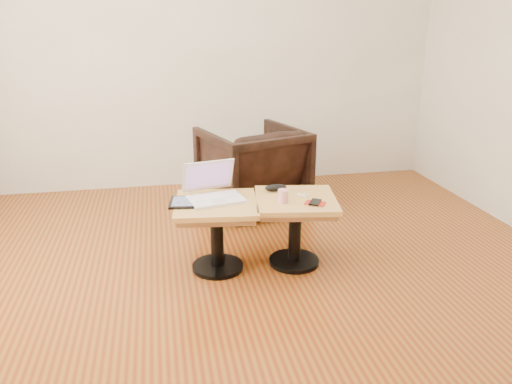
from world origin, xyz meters
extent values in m
cube|color=maroon|center=(0.00, 0.00, 0.00)|extent=(4.50, 4.50, 0.01)
cube|color=white|center=(0.00, 2.25, 1.35)|extent=(4.50, 0.02, 2.70)
cylinder|color=black|center=(-0.15, 0.38, 0.01)|extent=(0.34, 0.34, 0.03)
cylinder|color=black|center=(-0.15, 0.38, 0.23)|extent=(0.09, 0.09, 0.41)
cube|color=brown|center=(-0.15, 0.38, 0.42)|extent=(0.53, 0.53, 0.04)
cube|color=#B28048|center=(-0.15, 0.38, 0.46)|extent=(0.58, 0.58, 0.03)
cylinder|color=black|center=(0.37, 0.36, 0.01)|extent=(0.34, 0.34, 0.03)
cylinder|color=black|center=(0.37, 0.36, 0.23)|extent=(0.09, 0.09, 0.41)
cube|color=brown|center=(0.37, 0.36, 0.42)|extent=(0.55, 0.55, 0.04)
cube|color=#B28048|center=(0.37, 0.36, 0.46)|extent=(0.60, 0.60, 0.03)
cube|color=white|center=(-0.15, 0.40, 0.48)|extent=(0.38, 0.30, 0.02)
cube|color=silver|center=(-0.16, 0.44, 0.49)|extent=(0.30, 0.17, 0.00)
cube|color=silver|center=(-0.13, 0.34, 0.49)|extent=(0.10, 0.08, 0.00)
cube|color=white|center=(-0.18, 0.56, 0.60)|extent=(0.35, 0.15, 0.22)
cube|color=maroon|center=(-0.18, 0.56, 0.60)|extent=(0.31, 0.13, 0.18)
cube|color=black|center=(-0.36, 0.40, 0.48)|extent=(0.19, 0.23, 0.01)
cube|color=#191E38|center=(-0.36, 0.40, 0.49)|extent=(0.16, 0.19, 0.00)
cube|color=white|center=(-0.30, 0.61, 0.48)|extent=(0.04, 0.04, 0.02)
ellipsoid|color=black|center=(0.27, 0.52, 0.50)|extent=(0.15, 0.07, 0.05)
cylinder|color=#E9455F|center=(0.27, 0.29, 0.52)|extent=(0.08, 0.08, 0.09)
sphere|color=white|center=(0.42, 0.38, 0.48)|extent=(0.02, 0.02, 0.02)
sphere|color=white|center=(0.44, 0.40, 0.48)|extent=(0.02, 0.02, 0.02)
sphere|color=white|center=(0.41, 0.41, 0.48)|extent=(0.02, 0.02, 0.02)
sphere|color=white|center=(0.46, 0.37, 0.48)|extent=(0.02, 0.02, 0.02)
sphere|color=white|center=(0.40, 0.37, 0.48)|extent=(0.02, 0.02, 0.02)
sphere|color=white|center=(0.43, 0.36, 0.48)|extent=(0.02, 0.02, 0.02)
cylinder|color=white|center=(0.42, 0.38, 0.48)|extent=(0.08, 0.05, 0.00)
cube|color=#A8261F|center=(0.46, 0.23, 0.48)|extent=(0.15, 0.14, 0.01)
cube|color=black|center=(0.46, 0.23, 0.48)|extent=(0.11, 0.13, 0.01)
imported|color=black|center=(0.29, 1.45, 0.36)|extent=(0.98, 0.99, 0.72)
camera|label=1|loc=(-0.49, -2.59, 1.58)|focal=35.00mm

